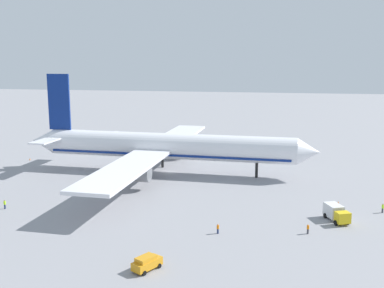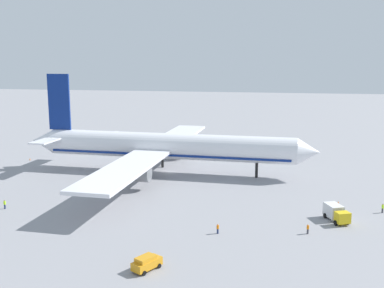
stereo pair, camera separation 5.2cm
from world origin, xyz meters
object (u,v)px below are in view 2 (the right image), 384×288
Objects in this scene: traffic_cone_1 at (338,203)px; baggage_cart_0 at (116,133)px; service_van at (147,263)px; airliner at (163,147)px; ground_worker_3 at (5,204)px; ground_worker_0 at (308,229)px; traffic_cone_2 at (64,148)px; traffic_cone_0 at (30,159)px; service_truck_1 at (336,213)px; ground_worker_5 at (383,208)px; ground_worker_1 at (218,229)px.

baggage_cart_0 is at bearing 136.05° from traffic_cone_1.
service_van is 45.39m from traffic_cone_1.
airliner reaches higher than traffic_cone_1.
traffic_cone_1 is at bearing -43.95° from baggage_cart_0.
ground_worker_0 is at bearing -1.60° from ground_worker_3.
service_van is at bearing -56.26° from traffic_cone_2.
ground_worker_0 reaches higher than traffic_cone_2.
traffic_cone_0 is at bearing 115.05° from ground_worker_3.
ground_worker_0 is 3.01× the size of traffic_cone_0.
ground_worker_5 is at bearing 34.70° from service_truck_1.
traffic_cone_2 is (1.45, 17.65, 0.00)m from traffic_cone_0.
ground_worker_1 is 3.06× the size of traffic_cone_1.
ground_worker_0 is at bearing -110.82° from traffic_cone_1.
ground_worker_5 is 98.96m from traffic_cone_2.
airliner is at bearing 144.05° from service_truck_1.
ground_worker_5 is 8.46m from traffic_cone_1.
service_truck_1 is 36.93m from service_van.
ground_worker_5 reaches higher than ground_worker_0.
service_van reaches higher than baggage_cart_0.
ground_worker_0 is at bearing -38.96° from traffic_cone_2.
airliner is at bearing -57.98° from baggage_cart_0.
service_van is (12.01, -53.45, -5.60)m from airliner.
service_van is (-27.09, -25.10, -0.46)m from service_truck_1.
baggage_cart_0 is at bearing 97.07° from ground_worker_3.
ground_worker_1 is 32.94m from ground_worker_5.
traffic_cone_1 is (1.51, 10.14, -1.22)m from service_truck_1.
ground_worker_3 reaches higher than ground_worker_0.
airliner reaches higher than ground_worker_0.
ground_worker_3 is at bearing -64.95° from traffic_cone_0.
ground_worker_0 is 0.96× the size of ground_worker_3.
traffic_cone_2 is (-17.36, 57.91, -0.60)m from ground_worker_3.
traffic_cone_1 is 1.00× the size of traffic_cone_2.
service_truck_1 is at bearing 27.46° from ground_worker_1.
traffic_cone_0 is at bearing -94.71° from traffic_cone_2.
traffic_cone_1 is at bearing 152.35° from ground_worker_5.
service_truck_1 is 22.07m from ground_worker_1.
airliner is at bearing 116.88° from ground_worker_1.
traffic_cone_1 is at bearing 81.52° from service_truck_1.
ground_worker_3 reaches higher than traffic_cone_0.
ground_worker_1 is (52.51, -91.27, 0.05)m from baggage_cart_0.
service_van reaches higher than ground_worker_5.
baggage_cart_0 is at bearing 137.28° from ground_worker_5.
ground_worker_5 is at bearing -27.65° from traffic_cone_1.
traffic_cone_1 is at bearing -24.15° from airliner.
ground_worker_3 is at bearing -174.63° from service_truck_1.
airliner is 12.93× the size of service_truck_1.
ground_worker_0 is (33.97, -35.68, -5.79)m from airliner.
airliner is at bearing 56.94° from ground_worker_3.
airliner is 41.11m from ground_worker_3.
service_truck_1 is 3.62× the size of ground_worker_5.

